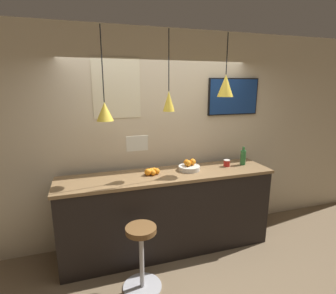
# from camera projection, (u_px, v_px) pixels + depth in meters

# --- Properties ---
(ground_plane) EXTENTS (14.00, 14.00, 0.00)m
(ground_plane) POSITION_uv_depth(u_px,v_px,m) (182.00, 275.00, 3.09)
(ground_plane) COLOR #756047
(back_wall) EXTENTS (8.00, 0.06, 2.90)m
(back_wall) POSITION_uv_depth(u_px,v_px,m) (159.00, 139.00, 3.66)
(back_wall) COLOR beige
(back_wall) RESTS_ON ground_plane
(service_counter) EXTENTS (2.77, 0.63, 1.08)m
(service_counter) POSITION_uv_depth(u_px,v_px,m) (168.00, 212.00, 3.48)
(service_counter) COLOR black
(service_counter) RESTS_ON ground_plane
(bar_stool) EXTENTS (0.43, 0.43, 0.74)m
(bar_stool) POSITION_uv_depth(u_px,v_px,m) (141.00, 251.00, 2.79)
(bar_stool) COLOR #B7B7BC
(bar_stool) RESTS_ON ground_plane
(fruit_bowl) EXTENTS (0.28, 0.28, 0.15)m
(fruit_bowl) POSITION_uv_depth(u_px,v_px,m) (189.00, 167.00, 3.48)
(fruit_bowl) COLOR beige
(fruit_bowl) RESTS_ON service_counter
(orange_pile) EXTENTS (0.20, 0.15, 0.09)m
(orange_pile) POSITION_uv_depth(u_px,v_px,m) (151.00, 172.00, 3.30)
(orange_pile) COLOR orange
(orange_pile) RESTS_ON service_counter
(juice_bottle) EXTENTS (0.08, 0.08, 0.26)m
(juice_bottle) POSITION_uv_depth(u_px,v_px,m) (243.00, 157.00, 3.70)
(juice_bottle) COLOR #286B33
(juice_bottle) RESTS_ON service_counter
(spread_jar) EXTENTS (0.09, 0.09, 0.09)m
(spread_jar) POSITION_uv_depth(u_px,v_px,m) (227.00, 163.00, 3.64)
(spread_jar) COLOR red
(spread_jar) RESTS_ON service_counter
(pendant_lamp_left) EXTENTS (0.19, 0.19, 1.01)m
(pendant_lamp_left) POSITION_uv_depth(u_px,v_px,m) (105.00, 111.00, 2.91)
(pendant_lamp_left) COLOR black
(pendant_lamp_middle) EXTENTS (0.14, 0.14, 0.93)m
(pendant_lamp_middle) POSITION_uv_depth(u_px,v_px,m) (169.00, 101.00, 3.11)
(pendant_lamp_middle) COLOR black
(pendant_lamp_right) EXTENTS (0.20, 0.20, 0.77)m
(pendant_lamp_right) POSITION_uv_depth(u_px,v_px,m) (226.00, 86.00, 3.29)
(pendant_lamp_right) COLOR black
(mounted_tv) EXTENTS (0.79, 0.04, 0.52)m
(mounted_tv) POSITION_uv_depth(u_px,v_px,m) (233.00, 97.00, 3.81)
(mounted_tv) COLOR black
(hanging_menu_board) EXTENTS (0.24, 0.01, 0.17)m
(hanging_menu_board) POSITION_uv_depth(u_px,v_px,m) (137.00, 143.00, 2.90)
(hanging_menu_board) COLOR white
(wall_poster) EXTENTS (0.60, 0.01, 0.75)m
(wall_poster) POSITION_uv_depth(u_px,v_px,m) (117.00, 88.00, 3.30)
(wall_poster) COLOR beige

